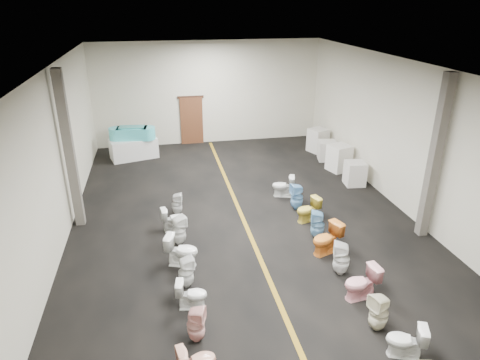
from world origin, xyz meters
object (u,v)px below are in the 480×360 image
(toilet_left_9, at_px, (177,204))
(toilet_right_3, at_px, (361,283))
(appliance_crate_c, at_px, (327,151))
(toilet_right_2, at_px, (379,312))
(toilet_right_4, at_px, (341,259))
(toilet_right_1, at_px, (406,341))
(toilet_right_6, at_px, (318,225))
(toilet_left_7, at_px, (179,230))
(toilet_right_9, at_px, (283,186))
(appliance_crate_b, at_px, (339,158))
(toilet_left_5, at_px, (186,272))
(appliance_crate_a, at_px, (355,173))
(bathtub, at_px, (132,133))
(toilet_left_4, at_px, (192,294))
(toilet_left_8, at_px, (174,219))
(toilet_right_8, at_px, (297,197))
(toilet_left_6, at_px, (182,250))
(appliance_crate_d, at_px, (318,140))
(toilet_right_7, at_px, (308,210))
(toilet_right_5, at_px, (327,239))
(toilet_left_3, at_px, (196,325))
(display_table, at_px, (134,148))

(toilet_left_9, height_order, toilet_right_3, toilet_right_3)
(appliance_crate_c, height_order, toilet_right_2, toilet_right_2)
(toilet_right_2, xyz_separation_m, toilet_right_3, (0.11, 0.97, -0.02))
(toilet_right_3, xyz_separation_m, toilet_right_4, (-0.07, 0.93, 0.03))
(toilet_right_1, height_order, toilet_right_6, toilet_right_6)
(toilet_left_7, bearing_deg, toilet_right_9, -79.74)
(appliance_crate_b, distance_m, toilet_left_7, 7.65)
(toilet_left_5, xyz_separation_m, toilet_left_9, (0.02, 3.65, -0.04))
(appliance_crate_a, bearing_deg, toilet_right_4, -118.30)
(appliance_crate_b, distance_m, toilet_left_5, 8.80)
(bathtub, relative_size, toilet_left_4, 2.78)
(appliance_crate_a, distance_m, toilet_right_2, 7.36)
(toilet_left_8, distance_m, toilet_right_8, 3.88)
(toilet_left_5, distance_m, toilet_left_6, 0.90)
(toilet_left_7, bearing_deg, toilet_right_8, -93.11)
(toilet_right_1, xyz_separation_m, toilet_right_8, (-0.07, 6.13, 0.07))
(appliance_crate_b, relative_size, toilet_right_8, 1.18)
(appliance_crate_d, height_order, toilet_left_5, appliance_crate_d)
(appliance_crate_d, height_order, toilet_left_8, appliance_crate_d)
(toilet_right_6, bearing_deg, bathtub, -126.78)
(toilet_right_3, bearing_deg, toilet_right_6, 173.60)
(toilet_right_7, bearing_deg, appliance_crate_b, 129.44)
(toilet_left_4, bearing_deg, toilet_left_8, 12.70)
(toilet_right_6, bearing_deg, toilet_left_8, -88.62)
(toilet_right_3, distance_m, toilet_right_8, 4.41)
(appliance_crate_a, relative_size, toilet_left_4, 1.26)
(toilet_left_5, xyz_separation_m, toilet_right_3, (3.73, -1.16, 0.01))
(bathtub, xyz_separation_m, toilet_left_8, (1.29, -6.36, -0.72))
(toilet_left_6, xyz_separation_m, toilet_right_6, (3.74, 0.57, 0.01))
(toilet_left_8, relative_size, toilet_right_4, 0.82)
(appliance_crate_b, distance_m, appliance_crate_d, 2.26)
(toilet_right_7, bearing_deg, toilet_left_8, -109.46)
(toilet_right_5, bearing_deg, toilet_right_8, 159.03)
(toilet_left_8, bearing_deg, toilet_right_2, -150.32)
(toilet_right_4, distance_m, toilet_right_9, 4.50)
(toilet_right_7, bearing_deg, bathtub, -157.53)
(toilet_left_9, bearing_deg, toilet_left_6, -172.39)
(toilet_left_5, height_order, toilet_right_3, toilet_right_3)
(toilet_left_3, height_order, toilet_right_5, toilet_right_5)
(toilet_right_4, bearing_deg, toilet_left_4, -60.04)
(display_table, bearing_deg, toilet_left_5, -81.08)
(toilet_left_7, relative_size, toilet_right_3, 1.05)
(display_table, distance_m, toilet_right_1, 13.03)
(appliance_crate_d, distance_m, toilet_right_2, 10.85)
(toilet_left_9, height_order, toilet_right_7, toilet_right_7)
(toilet_right_3, bearing_deg, toilet_left_3, -87.92)
(toilet_left_3, xyz_separation_m, toilet_right_9, (3.52, 6.00, -0.01))
(toilet_left_4, height_order, toilet_left_8, toilet_left_8)
(appliance_crate_a, distance_m, toilet_left_4, 8.32)
(toilet_right_7, xyz_separation_m, toilet_right_9, (-0.23, 1.81, 0.00))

